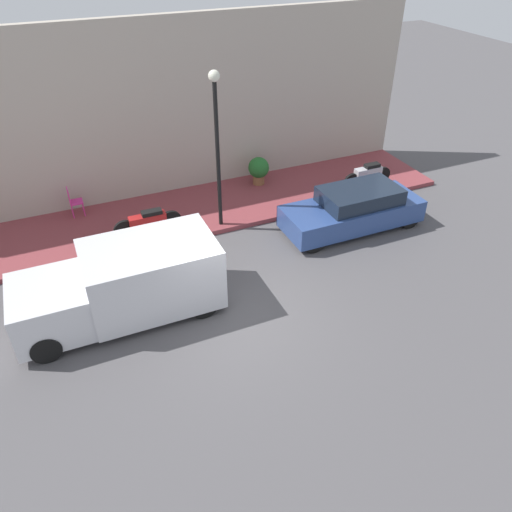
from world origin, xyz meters
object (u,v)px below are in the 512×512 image
(scooter_silver, at_px, (368,174))
(cafe_chair, at_px, (73,200))
(delivery_van, at_px, (122,284))
(streetlamp, at_px, (217,132))
(parked_car, at_px, (354,209))
(potted_plant, at_px, (259,169))
(motorcycle_red, at_px, (148,222))

(scooter_silver, height_order, cafe_chair, cafe_chair)
(delivery_van, distance_m, cafe_chair, 5.24)
(scooter_silver, relative_size, cafe_chair, 1.97)
(streetlamp, bearing_deg, cafe_chair, 59.82)
(parked_car, xyz_separation_m, streetlamp, (1.62, 3.76, 2.49))
(delivery_van, bearing_deg, potted_plant, -49.46)
(potted_plant, bearing_deg, streetlamp, 133.17)
(parked_car, xyz_separation_m, scooter_silver, (2.02, -1.91, -0.07))
(parked_car, relative_size, scooter_silver, 2.32)
(delivery_van, bearing_deg, parked_car, -80.55)
(parked_car, distance_m, cafe_chair, 8.79)
(parked_car, relative_size, delivery_van, 0.91)
(cafe_chair, bearing_deg, delivery_van, -174.10)
(delivery_van, bearing_deg, cafe_chair, 5.90)
(scooter_silver, height_order, potted_plant, potted_plant)
(parked_car, height_order, scooter_silver, parked_car)
(scooter_silver, distance_m, cafe_chair, 9.94)
(parked_car, bearing_deg, cafe_chair, 63.00)
(scooter_silver, xyz_separation_m, potted_plant, (1.67, 3.47, 0.13))
(parked_car, xyz_separation_m, motorcycle_red, (1.85, 5.96, -0.04))
(motorcycle_red, bearing_deg, cafe_chair, 41.22)
(potted_plant, bearing_deg, scooter_silver, -115.76)
(scooter_silver, bearing_deg, streetlamp, 94.01)
(streetlamp, distance_m, cafe_chair, 5.31)
(streetlamp, relative_size, potted_plant, 4.75)
(delivery_van, distance_m, motorcycle_red, 3.36)
(delivery_van, height_order, scooter_silver, delivery_van)
(potted_plant, bearing_deg, motorcycle_red, 112.72)
(potted_plant, height_order, cafe_chair, potted_plant)
(potted_plant, relative_size, cafe_chair, 1.03)
(potted_plant, bearing_deg, cafe_chair, 87.28)
(motorcycle_red, distance_m, potted_plant, 4.77)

